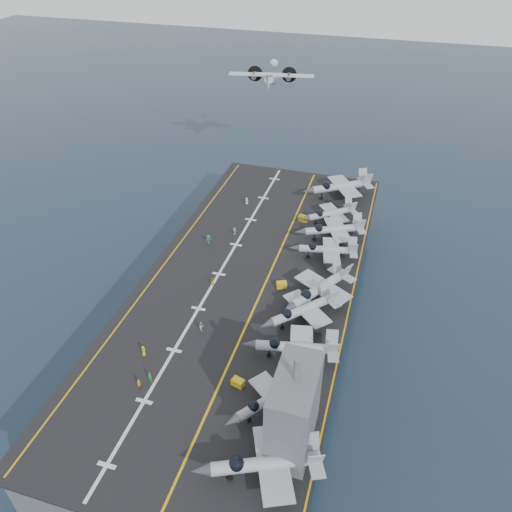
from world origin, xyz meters
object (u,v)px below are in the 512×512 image
(island_superstructure, at_px, (294,403))
(transport_plane, at_px, (271,80))
(fighter_jet_0, at_px, (266,463))
(tow_cart_a, at_px, (238,382))

(island_superstructure, bearing_deg, transport_plane, 107.11)
(island_superstructure, xyz_separation_m, fighter_jet_0, (-1.93, -5.63, -4.81))
(island_superstructure, height_order, transport_plane, transport_plane)
(island_superstructure, relative_size, fighter_jet_0, 0.82)
(fighter_jet_0, distance_m, transport_plane, 98.67)
(island_superstructure, bearing_deg, fighter_jet_0, -108.87)
(tow_cart_a, bearing_deg, island_superstructure, -34.46)
(island_superstructure, xyz_separation_m, transport_plane, (-27.22, 88.42, 10.95))
(tow_cart_a, height_order, transport_plane, transport_plane)
(island_superstructure, xyz_separation_m, tow_cart_a, (-9.43, 6.47, -6.97))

